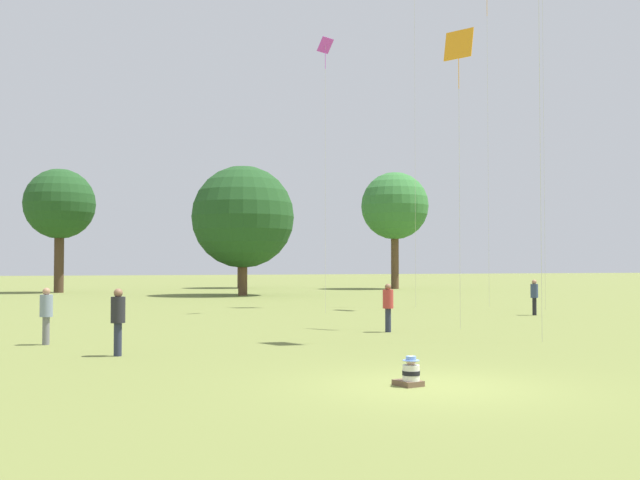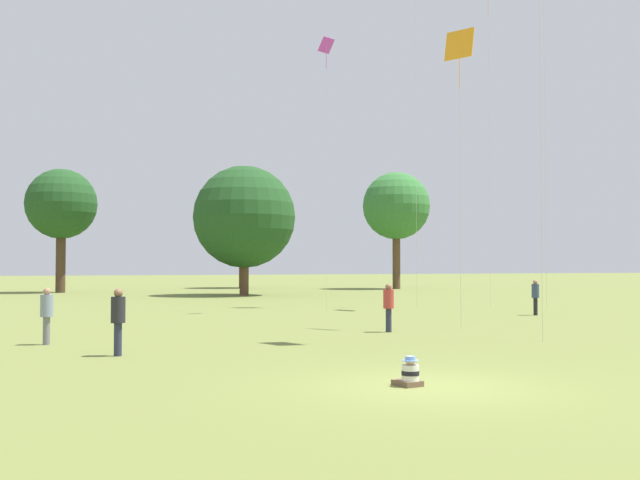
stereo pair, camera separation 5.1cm
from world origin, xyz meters
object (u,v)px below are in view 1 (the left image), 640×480
at_px(seated_toddler, 410,374).
at_px(person_standing_0, 388,303).
at_px(person_standing_4, 534,294).
at_px(person_standing_2, 46,311).
at_px(distant_tree_2, 243,217).
at_px(person_standing_1, 118,316).
at_px(kite_4, 459,52).
at_px(distant_tree_1, 242,233).
at_px(distant_tree_0, 60,205).
at_px(kite_3, 325,62).
at_px(distant_tree_3, 395,206).

xyz_separation_m(seated_toddler, person_standing_0, (4.47, 9.96, 0.71)).
bearing_deg(person_standing_4, person_standing_2, 122.40).
bearing_deg(person_standing_2, distant_tree_2, 47.61).
xyz_separation_m(person_standing_2, person_standing_4, (20.13, 5.18, -0.00)).
relative_size(person_standing_1, person_standing_2, 1.04).
bearing_deg(kite_4, person_standing_2, -73.07).
bearing_deg(distant_tree_1, distant_tree_0, -159.06).
xyz_separation_m(person_standing_2, distant_tree_1, (18.22, 46.94, 4.26)).
bearing_deg(kite_3, kite_4, 118.32).
bearing_deg(distant_tree_1, person_standing_1, -108.32).
bearing_deg(kite_3, seated_toddler, 93.30).
bearing_deg(person_standing_0, person_standing_2, 54.48).
relative_size(person_standing_4, kite_3, 0.12).
relative_size(kite_3, distant_tree_3, 1.18).
xyz_separation_m(seated_toddler, kite_3, (6.06, 19.61, 11.33)).
bearing_deg(person_standing_0, person_standing_4, -98.34).
height_order(person_standing_1, kite_4, kite_4).
distance_m(person_standing_1, kite_4, 15.12).
distance_m(seated_toddler, person_standing_4, 20.60).
height_order(kite_4, distant_tree_0, kite_4).
bearing_deg(person_standing_2, distant_tree_3, 34.26).
bearing_deg(distant_tree_2, kite_4, -90.73).
height_order(seated_toddler, person_standing_4, person_standing_4).
height_order(person_standing_0, distant_tree_1, distant_tree_1).
height_order(person_standing_2, distant_tree_2, distant_tree_2).
bearing_deg(distant_tree_1, person_standing_2, -111.21).
height_order(person_standing_4, distant_tree_3, distant_tree_3).
relative_size(person_standing_1, kite_3, 0.13).
relative_size(person_standing_0, distant_tree_2, 0.17).
bearing_deg(distant_tree_1, person_standing_4, -87.39).
bearing_deg(seated_toddler, person_standing_4, 35.72).
xyz_separation_m(seated_toddler, kite_4, (7.36, 10.21, 9.40)).
distance_m(person_standing_2, person_standing_4, 20.78).
relative_size(person_standing_2, kite_3, 0.12).
distance_m(person_standing_0, person_standing_2, 10.52).
bearing_deg(distant_tree_3, person_standing_2, -127.83).
height_order(distant_tree_1, distant_tree_3, distant_tree_3).
distance_m(person_standing_4, kite_4, 12.00).
distance_m(person_standing_1, distant_tree_2, 36.08).
height_order(person_standing_4, kite_3, kite_3).
bearing_deg(kite_3, distant_tree_2, -74.20).
bearing_deg(person_standing_2, kite_3, 20.97).
distance_m(person_standing_4, kite_3, 14.08).
height_order(person_standing_2, distant_tree_0, distant_tree_0).
xyz_separation_m(kite_3, distant_tree_1, (6.11, 37.17, -6.37)).
bearing_deg(kite_3, distant_tree_3, -101.49).
height_order(seated_toddler, person_standing_1, person_standing_1).
relative_size(person_standing_1, distant_tree_1, 0.20).
height_order(person_standing_0, kite_3, kite_3).
bearing_deg(distant_tree_3, person_standing_4, -107.04).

